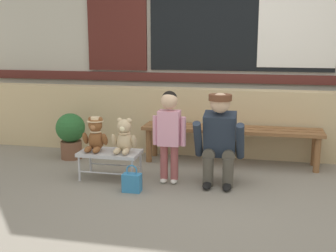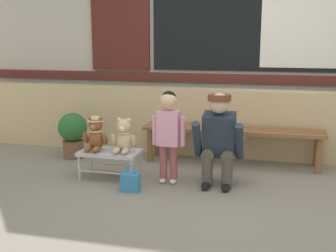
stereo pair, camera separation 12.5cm
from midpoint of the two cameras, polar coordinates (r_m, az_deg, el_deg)
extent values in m
plane|color=gray|center=(4.23, 8.02, -9.00)|extent=(60.00, 60.00, 0.00)
cube|color=tan|center=(5.48, 9.80, 0.33)|extent=(8.21, 0.25, 0.85)
cube|color=#B7B2A3|center=(5.91, 10.66, 13.66)|extent=(8.38, 0.20, 3.43)
cube|color=#56231E|center=(5.81, 10.30, 6.17)|extent=(7.71, 0.04, 0.12)
cube|color=black|center=(5.80, 10.59, 14.06)|extent=(2.40, 0.03, 1.40)
cube|color=silver|center=(5.78, 17.87, 13.73)|extent=(0.97, 0.02, 1.29)
cube|color=#4C1E19|center=(6.14, -5.75, 14.05)|extent=(0.84, 0.05, 1.43)
cube|color=brown|center=(4.99, 9.05, -0.81)|extent=(2.10, 0.11, 0.04)
cube|color=brown|center=(5.13, 9.19, -0.48)|extent=(2.10, 0.11, 0.04)
cube|color=brown|center=(5.27, 9.34, -0.17)|extent=(2.10, 0.11, 0.04)
cylinder|color=brown|center=(5.22, -1.70, -2.62)|extent=(0.07, 0.07, 0.40)
cylinder|color=brown|center=(5.48, -0.90, -1.92)|extent=(0.07, 0.07, 0.40)
cylinder|color=brown|center=(5.06, 20.00, -3.78)|extent=(0.07, 0.07, 0.40)
cylinder|color=brown|center=(5.33, 19.71, -3.00)|extent=(0.07, 0.07, 0.40)
cube|color=#BCBCC1|center=(4.62, -6.92, -3.51)|extent=(0.64, 0.36, 0.04)
cylinder|color=#BCBCC1|center=(4.64, -10.90, -5.50)|extent=(0.02, 0.02, 0.26)
cylinder|color=#BCBCC1|center=(4.90, -9.42, -4.52)|extent=(0.02, 0.02, 0.26)
cylinder|color=#BCBCC1|center=(4.43, -4.05, -6.13)|extent=(0.02, 0.02, 0.26)
cylinder|color=#BCBCC1|center=(4.71, -2.91, -5.06)|extent=(0.02, 0.02, 0.26)
cylinder|color=#BCBCC1|center=(4.54, -7.55, -6.14)|extent=(0.58, 0.02, 0.02)
cylinder|color=#BCBCC1|center=(4.80, -6.22, -5.10)|extent=(0.58, 0.02, 0.02)
ellipsoid|color=brown|center=(4.67, -8.70, -1.79)|extent=(0.17, 0.14, 0.22)
sphere|color=brown|center=(4.62, -8.81, 0.19)|extent=(0.15, 0.15, 0.15)
sphere|color=#AE6E42|center=(4.58, -9.07, -0.09)|extent=(0.06, 0.06, 0.06)
sphere|color=brown|center=(4.64, -9.38, 0.95)|extent=(0.06, 0.06, 0.06)
ellipsoid|color=brown|center=(4.68, -10.09, -1.55)|extent=(0.06, 0.11, 0.16)
ellipsoid|color=brown|center=(4.60, -9.77, -2.98)|extent=(0.06, 0.15, 0.06)
sphere|color=brown|center=(4.60, -8.18, 0.89)|extent=(0.06, 0.06, 0.06)
ellipsoid|color=brown|center=(4.59, -7.59, -1.71)|extent=(0.06, 0.11, 0.16)
ellipsoid|color=brown|center=(4.56, -8.69, -3.06)|extent=(0.06, 0.15, 0.06)
torus|color=beige|center=(4.64, -8.76, -0.66)|extent=(0.13, 0.13, 0.02)
cylinder|color=beige|center=(4.62, -8.80, 0.70)|extent=(0.17, 0.17, 0.01)
cylinder|color=beige|center=(4.62, -8.81, 0.98)|extent=(0.10, 0.10, 0.04)
ellipsoid|color=#CCB289|center=(4.55, -4.99, -2.03)|extent=(0.17, 0.14, 0.22)
sphere|color=#CCB289|center=(4.51, -5.07, -0.01)|extent=(0.15, 0.15, 0.15)
sphere|color=#FFEEBB|center=(4.46, -5.29, -0.29)|extent=(0.06, 0.06, 0.06)
sphere|color=#CCB289|center=(4.52, -5.66, 0.78)|extent=(0.06, 0.06, 0.06)
ellipsoid|color=#CCB289|center=(4.56, -6.42, -1.79)|extent=(0.06, 0.11, 0.16)
ellipsoid|color=#CCB289|center=(4.48, -6.02, -3.26)|extent=(0.06, 0.15, 0.06)
sphere|color=#CCB289|center=(4.49, -4.40, 0.72)|extent=(0.06, 0.06, 0.06)
ellipsoid|color=#CCB289|center=(4.49, -3.79, -1.96)|extent=(0.06, 0.11, 0.16)
ellipsoid|color=#CCB289|center=(4.45, -4.89, -3.34)|extent=(0.06, 0.15, 0.06)
torus|color=beige|center=(4.53, -5.03, -0.88)|extent=(0.13, 0.13, 0.02)
cylinder|color=#994C4C|center=(4.48, 0.19, -4.75)|extent=(0.08, 0.08, 0.36)
ellipsoid|color=silver|center=(4.52, 0.13, -7.19)|extent=(0.07, 0.12, 0.05)
cylinder|color=#994C4C|center=(4.45, 1.57, -4.85)|extent=(0.08, 0.08, 0.36)
ellipsoid|color=silver|center=(4.49, 1.50, -7.30)|extent=(0.07, 0.12, 0.05)
cube|color=pink|center=(4.38, 0.89, -0.27)|extent=(0.22, 0.15, 0.36)
cylinder|color=pink|center=(4.42, -0.94, -0.56)|extent=(0.06, 0.06, 0.30)
cylinder|color=pink|center=(4.35, 2.75, -0.75)|extent=(0.06, 0.06, 0.30)
sphere|color=#DBB28E|center=(4.33, 0.90, 3.36)|extent=(0.17, 0.17, 0.17)
sphere|color=black|center=(4.34, 0.94, 3.65)|extent=(0.16, 0.16, 0.16)
cylinder|color=#4C473D|center=(4.40, 6.04, -6.07)|extent=(0.11, 0.11, 0.30)
cylinder|color=#4C473D|center=(4.48, 6.34, -3.47)|extent=(0.13, 0.32, 0.13)
ellipsoid|color=black|center=(4.36, 5.85, -7.89)|extent=(0.09, 0.20, 0.06)
cylinder|color=#4C473D|center=(4.37, 8.64, -6.23)|extent=(0.11, 0.11, 0.30)
cylinder|color=#4C473D|center=(4.46, 8.89, -3.61)|extent=(0.13, 0.32, 0.13)
ellipsoid|color=black|center=(4.34, 8.49, -8.06)|extent=(0.09, 0.20, 0.06)
cube|color=#232D3D|center=(4.39, 7.64, -1.12)|extent=(0.32, 0.30, 0.47)
cylinder|color=#232D3D|center=(4.33, 4.71, -1.78)|extent=(0.08, 0.28, 0.40)
cylinder|color=#232D3D|center=(4.29, 10.25, -2.07)|extent=(0.08, 0.28, 0.40)
sphere|color=#DBB28E|center=(4.27, 7.64, 3.01)|extent=(0.20, 0.20, 0.20)
cylinder|color=brown|center=(4.26, 7.66, 3.74)|extent=(0.23, 0.23, 0.06)
cube|color=brown|center=(4.50, 10.13, -2.74)|extent=(0.10, 0.22, 0.16)
cube|color=teal|center=(4.26, -4.13, -7.46)|extent=(0.18, 0.11, 0.18)
torus|color=teal|center=(4.22, -4.16, -5.86)|extent=(0.11, 0.01, 0.11)
cylinder|color=brown|center=(5.53, -11.76, -3.01)|extent=(0.26, 0.26, 0.22)
sphere|color=#28602D|center=(5.47, -11.88, -0.16)|extent=(0.36, 0.36, 0.36)
camera|label=1|loc=(0.06, -89.22, 0.16)|focal=46.06mm
camera|label=2|loc=(0.06, 90.78, -0.16)|focal=46.06mm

